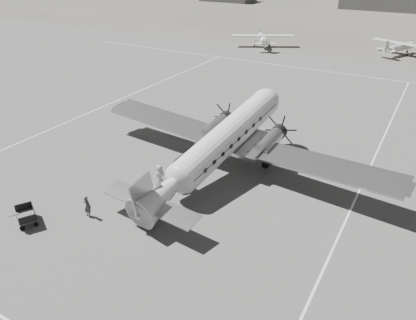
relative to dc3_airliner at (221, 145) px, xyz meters
The scene contains 13 objects.
ground 5.27m from the dc3_airliner, 109.32° to the right, with size 260.00×260.00×0.00m, color slate.
taxi_line_right 11.64m from the dc3_airliner, 22.33° to the right, with size 0.15×80.00×0.01m, color white.
taxi_line_left 20.49m from the dc3_airliner, 163.73° to the left, with size 0.15×60.00×0.01m, color white.
taxi_line_horizon 35.82m from the dc3_airliner, 92.42° to the left, with size 90.00×0.15×0.01m, color white.
grass_infield 90.74m from the dc3_airliner, 90.95° to the left, with size 260.00×90.00×0.01m, color #656155.
dc3_airliner is the anchor object (origin of this frame).
light_plane_left 49.51m from the dc3_airliner, 109.06° to the left, with size 11.68×9.48×2.42m, color silver, non-canonical shape.
light_plane_right 52.95m from the dc3_airliner, 82.35° to the left, with size 11.12×9.03×2.31m, color silver, non-canonical shape.
baggage_cart_near 7.74m from the dc3_airliner, 117.22° to the right, with size 1.51×1.07×0.86m, color #515151, non-canonical shape.
baggage_cart_far 14.92m from the dc3_airliner, 123.35° to the right, with size 1.89×1.33×1.07m, color #515151, non-canonical shape.
ground_crew 11.12m from the dc3_airliner, 117.73° to the right, with size 0.58×0.38×1.60m, color #323232.
ramp_agent 7.50m from the dc3_airliner, 117.69° to the right, with size 0.77×0.60×1.58m, color silver.
passenger 5.36m from the dc3_airliner, 127.90° to the right, with size 0.90×0.58×1.83m, color #ACABA9.
Camera 1 is at (15.05, -21.32, 16.41)m, focal length 35.00 mm.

